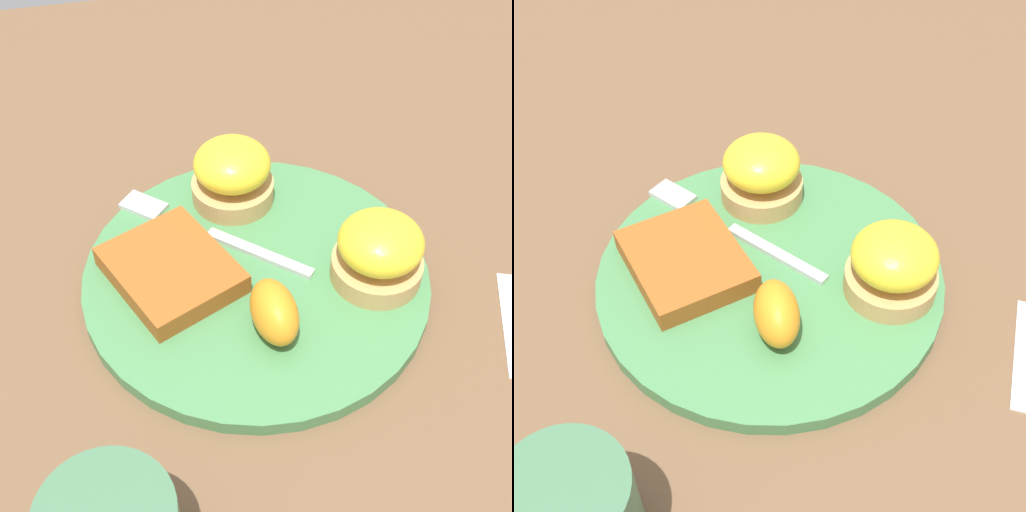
# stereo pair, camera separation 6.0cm
# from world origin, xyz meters

# --- Properties ---
(ground_plane) EXTENTS (1.10, 1.10, 0.00)m
(ground_plane) POSITION_xyz_m (0.00, 0.00, 0.00)
(ground_plane) COLOR brown
(plate) EXTENTS (0.30, 0.30, 0.01)m
(plate) POSITION_xyz_m (0.00, 0.00, 0.01)
(plate) COLOR #47844C
(plate) RESTS_ON ground_plane
(sandwich_benedict_left) EXTENTS (0.08, 0.08, 0.06)m
(sandwich_benedict_left) POSITION_xyz_m (0.03, 0.10, 0.04)
(sandwich_benedict_left) COLOR tan
(sandwich_benedict_left) RESTS_ON plate
(sandwich_benedict_right) EXTENTS (0.08, 0.08, 0.06)m
(sandwich_benedict_right) POSITION_xyz_m (-0.10, 0.00, 0.04)
(sandwich_benedict_right) COLOR tan
(sandwich_benedict_right) RESTS_ON plate
(hashbrown_patty) EXTENTS (0.13, 0.13, 0.02)m
(hashbrown_patty) POSITION_xyz_m (-0.01, -0.07, 0.02)
(hashbrown_patty) COLOR #9E521D
(hashbrown_patty) RESTS_ON plate
(orange_wedge) EXTENTS (0.06, 0.04, 0.04)m
(orange_wedge) POSITION_xyz_m (0.06, 0.00, 0.04)
(orange_wedge) COLOR orange
(orange_wedge) RESTS_ON plate
(fork) EXTENTS (0.14, 0.16, 0.00)m
(fork) POSITION_xyz_m (-0.06, -0.04, 0.02)
(fork) COLOR silver
(fork) RESTS_ON plate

